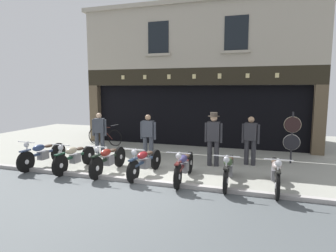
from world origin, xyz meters
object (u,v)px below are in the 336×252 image
(motorcycle_center_left, at_px, (108,159))
(salesman_left, at_px, (99,131))
(motorcycle_right, at_px, (229,169))
(leaning_bicycle, at_px, (105,136))
(motorcycle_far_right, at_px, (276,173))
(shopkeeper_center, at_px, (148,136))
(motorcycle_center, at_px, (145,161))
(advert_board_near, at_px, (154,109))
(assistant_far_right, at_px, (250,138))
(motorcycle_center_right, at_px, (184,165))
(motorcycle_far_left, at_px, (42,154))
(motorcycle_left, at_px, (75,157))
(salesman_right, at_px, (213,136))
(tyre_sign_pole, at_px, (292,134))

(motorcycle_center_left, distance_m, salesman_left, 2.85)
(motorcycle_right, height_order, leaning_bicycle, leaning_bicycle)
(motorcycle_far_right, xyz_separation_m, shopkeeper_center, (-4.02, 1.64, 0.46))
(motorcycle_center_left, relative_size, motorcycle_center, 1.01)
(motorcycle_far_right, xyz_separation_m, advert_board_near, (-4.98, 4.73, 1.14))
(assistant_far_right, bearing_deg, motorcycle_far_right, 115.13)
(motorcycle_center_right, bearing_deg, motorcycle_far_left, -1.61)
(salesman_left, bearing_deg, leaning_bicycle, -80.10)
(motorcycle_left, distance_m, assistant_far_right, 5.53)
(salesman_right, bearing_deg, assistant_far_right, -157.05)
(motorcycle_center, relative_size, salesman_left, 1.30)
(motorcycle_far_left, relative_size, tyre_sign_pole, 1.17)
(salesman_left, bearing_deg, assistant_far_right, 165.44)
(assistant_far_right, bearing_deg, leaning_bicycle, -6.42)
(motorcycle_left, xyz_separation_m, motorcycle_center_left, (1.12, 0.06, 0.01))
(salesman_right, height_order, assistant_far_right, salesman_right)
(tyre_sign_pole, height_order, advert_board_near, advert_board_near)
(motorcycle_left, xyz_separation_m, motorcycle_center_right, (3.41, 0.04, 0.00))
(motorcycle_center_left, distance_m, motorcycle_center_right, 2.29)
(motorcycle_right, bearing_deg, motorcycle_far_right, 177.65)
(motorcycle_far_left, bearing_deg, salesman_right, -158.78)
(motorcycle_far_left, xyz_separation_m, leaning_bicycle, (-0.00, 3.79, -0.04))
(motorcycle_center, relative_size, salesman_right, 1.17)
(shopkeeper_center, relative_size, leaning_bicycle, 0.88)
(tyre_sign_pole, bearing_deg, salesman_right, -155.15)
(motorcycle_center_right, xyz_separation_m, salesman_left, (-3.96, 2.28, 0.43))
(motorcycle_far_left, xyz_separation_m, salesman_left, (0.65, 2.31, 0.43))
(motorcycle_far_left, xyz_separation_m, motorcycle_far_right, (6.91, 0.08, -0.00))
(motorcycle_center, xyz_separation_m, motorcycle_right, (2.34, -0.02, 0.00))
(motorcycle_left, height_order, motorcycle_center_left, motorcycle_center_left)
(salesman_right, xyz_separation_m, advert_board_near, (-3.17, 3.04, 0.60))
(motorcycle_left, height_order, leaning_bicycle, leaning_bicycle)
(motorcycle_center_left, distance_m, motorcycle_far_right, 4.59)
(motorcycle_center, distance_m, motorcycle_right, 2.34)
(shopkeeper_center, bearing_deg, motorcycle_left, 44.89)
(motorcycle_far_left, relative_size, salesman_right, 1.17)
(shopkeeper_center, distance_m, tyre_sign_pole, 4.75)
(motorcycle_left, distance_m, motorcycle_far_right, 5.71)
(motorcycle_center_left, height_order, motorcycle_far_right, same)
(motorcycle_center, height_order, leaning_bicycle, leaning_bicycle)
(motorcycle_center_right, bearing_deg, advert_board_near, -62.76)
(salesman_left, height_order, assistant_far_right, assistant_far_right)
(motorcycle_center, bearing_deg, motorcycle_center_right, 179.71)
(leaning_bicycle, bearing_deg, salesman_right, 76.63)
(salesman_left, height_order, tyre_sign_pole, tyre_sign_pole)
(motorcycle_left, xyz_separation_m, motorcycle_far_right, (5.71, 0.09, 0.00))
(motorcycle_far_right, height_order, assistant_far_right, assistant_far_right)
(salesman_left, distance_m, tyre_sign_pole, 6.87)
(salesman_left, bearing_deg, salesman_right, 159.07)
(motorcycle_right, height_order, salesman_right, salesman_right)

